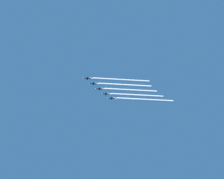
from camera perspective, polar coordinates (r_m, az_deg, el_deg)
The scene contains 10 objects.
jet_lead at distance 514.87m, azimuth -3.72°, elevation 1.64°, with size 7.57×11.03×2.65m.
jet_second_echelon at distance 523.88m, azimuth -2.83°, elevation 0.86°, with size 7.57×11.03×2.65m.
jet_third_echelon at distance 533.43m, azimuth -1.93°, elevation 0.10°, with size 7.57×11.03×2.65m.
jet_fourth_echelon at distance 542.50m, azimuth -1.00°, elevation -0.66°, with size 7.57×11.03×2.65m.
jet_fifth_echelon at distance 551.43m, azimuth -0.16°, elevation -1.30°, with size 7.57×11.03×2.65m.
smoke_trail_lead at distance 518.26m, azimuth 1.20°, elevation 1.37°, with size 3.53×79.05×3.53m.
smoke_trail_second_echelon at distance 527.68m, azimuth 1.78°, elevation 0.61°, with size 3.53×75.07×3.53m.
smoke_trail_third_echelon at distance 537.95m, azimuth 2.64°, elevation -0.15°, with size 3.53×75.89×3.53m.
smoke_trail_fourth_echelon at distance 547.83m, azimuth 3.56°, elevation -0.90°, with size 3.53×77.28×3.53m.
smoke_trail_fifth_echelon at distance 558.12m, azimuth 4.72°, elevation -1.55°, with size 3.53×85.43×3.53m.
Camera 1 is at (-467.98, 35.87, 2.77)m, focal length 62.27 mm.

